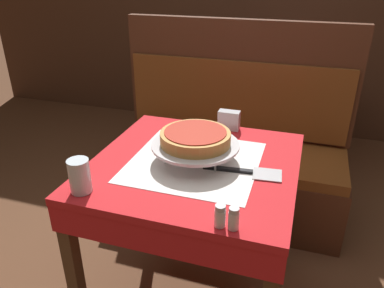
{
  "coord_description": "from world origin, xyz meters",
  "views": [
    {
      "loc": [
        0.39,
        -1.25,
        1.47
      ],
      "look_at": [
        -0.0,
        -0.02,
        0.84
      ],
      "focal_mm": 35.0,
      "sensor_mm": 36.0,
      "label": 1
    }
  ],
  "objects_px": {
    "dining_table_front": "(195,182)",
    "napkin_holder": "(229,120)",
    "water_glass_near": "(80,176)",
    "condiment_caddy": "(304,57)",
    "salt_shaker": "(220,216)",
    "pizza_pan_stand": "(194,145)",
    "deep_dish_pizza": "(194,137)",
    "booth_bench": "(227,161)",
    "pepper_shaker": "(234,218)",
    "dining_table_rear": "(288,75)",
    "pizza_server": "(246,172)"
  },
  "relations": [
    {
      "from": "dining_table_front",
      "to": "napkin_holder",
      "type": "relative_size",
      "value": 8.05
    },
    {
      "from": "water_glass_near",
      "to": "condiment_caddy",
      "type": "height_order",
      "value": "condiment_caddy"
    },
    {
      "from": "water_glass_near",
      "to": "salt_shaker",
      "type": "relative_size",
      "value": 1.65
    },
    {
      "from": "pizza_pan_stand",
      "to": "deep_dish_pizza",
      "type": "xyz_separation_m",
      "value": [
        -0.0,
        -0.0,
        0.04
      ]
    },
    {
      "from": "booth_bench",
      "to": "condiment_caddy",
      "type": "height_order",
      "value": "booth_bench"
    },
    {
      "from": "pizza_pan_stand",
      "to": "salt_shaker",
      "type": "distance_m",
      "value": 0.42
    },
    {
      "from": "pepper_shaker",
      "to": "dining_table_rear",
      "type": "bearing_deg",
      "value": 90.25
    },
    {
      "from": "pizza_server",
      "to": "condiment_caddy",
      "type": "bearing_deg",
      "value": 86.26
    },
    {
      "from": "booth_bench",
      "to": "pizza_server",
      "type": "distance_m",
      "value": 0.97
    },
    {
      "from": "dining_table_rear",
      "to": "deep_dish_pizza",
      "type": "xyz_separation_m",
      "value": [
        -0.23,
        -1.78,
        0.2
      ]
    },
    {
      "from": "dining_table_front",
      "to": "napkin_holder",
      "type": "distance_m",
      "value": 0.39
    },
    {
      "from": "pepper_shaker",
      "to": "booth_bench",
      "type": "bearing_deg",
      "value": 102.9
    },
    {
      "from": "dining_table_front",
      "to": "pepper_shaker",
      "type": "relative_size",
      "value": 10.95
    },
    {
      "from": "booth_bench",
      "to": "deep_dish_pizza",
      "type": "distance_m",
      "value": 0.96
    },
    {
      "from": "pizza_server",
      "to": "napkin_holder",
      "type": "relative_size",
      "value": 3.0
    },
    {
      "from": "pizza_pan_stand",
      "to": "deep_dish_pizza",
      "type": "bearing_deg",
      "value": -146.31
    },
    {
      "from": "dining_table_front",
      "to": "pizza_server",
      "type": "xyz_separation_m",
      "value": [
        0.21,
        -0.03,
        0.1
      ]
    },
    {
      "from": "deep_dish_pizza",
      "to": "pepper_shaker",
      "type": "height_order",
      "value": "deep_dish_pizza"
    },
    {
      "from": "pizza_pan_stand",
      "to": "pizza_server",
      "type": "bearing_deg",
      "value": -9.34
    },
    {
      "from": "napkin_holder",
      "to": "pepper_shaker",
      "type": "bearing_deg",
      "value": -76.15
    },
    {
      "from": "dining_table_rear",
      "to": "napkin_holder",
      "type": "bearing_deg",
      "value": -96.73
    },
    {
      "from": "deep_dish_pizza",
      "to": "pepper_shaker",
      "type": "distance_m",
      "value": 0.45
    },
    {
      "from": "dining_table_front",
      "to": "salt_shaker",
      "type": "relative_size",
      "value": 10.96
    },
    {
      "from": "dining_table_front",
      "to": "pepper_shaker",
      "type": "xyz_separation_m",
      "value": [
        0.23,
        -0.36,
        0.13
      ]
    },
    {
      "from": "pizza_pan_stand",
      "to": "condiment_caddy",
      "type": "bearing_deg",
      "value": 79.57
    },
    {
      "from": "napkin_holder",
      "to": "condiment_caddy",
      "type": "xyz_separation_m",
      "value": [
        0.28,
        1.48,
        -0.01
      ]
    },
    {
      "from": "water_glass_near",
      "to": "condiment_caddy",
      "type": "relative_size",
      "value": 0.66
    },
    {
      "from": "pizza_server",
      "to": "napkin_holder",
      "type": "bearing_deg",
      "value": 111.76
    },
    {
      "from": "booth_bench",
      "to": "napkin_holder",
      "type": "relative_size",
      "value": 14.31
    },
    {
      "from": "deep_dish_pizza",
      "to": "water_glass_near",
      "type": "xyz_separation_m",
      "value": [
        -0.3,
        -0.33,
        -0.04
      ]
    },
    {
      "from": "condiment_caddy",
      "to": "deep_dish_pizza",
      "type": "bearing_deg",
      "value": -100.43
    },
    {
      "from": "dining_table_rear",
      "to": "pepper_shaker",
      "type": "relative_size",
      "value": 10.2
    },
    {
      "from": "water_glass_near",
      "to": "pizza_server",
      "type": "bearing_deg",
      "value": 29.94
    },
    {
      "from": "booth_bench",
      "to": "pizza_server",
      "type": "relative_size",
      "value": 4.77
    },
    {
      "from": "deep_dish_pizza",
      "to": "water_glass_near",
      "type": "height_order",
      "value": "deep_dish_pizza"
    },
    {
      "from": "salt_shaker",
      "to": "pepper_shaker",
      "type": "distance_m",
      "value": 0.04
    },
    {
      "from": "booth_bench",
      "to": "condiment_caddy",
      "type": "distance_m",
      "value": 1.18
    },
    {
      "from": "booth_bench",
      "to": "salt_shaker",
      "type": "bearing_deg",
      "value": -79.01
    },
    {
      "from": "dining_table_rear",
      "to": "deep_dish_pizza",
      "type": "height_order",
      "value": "deep_dish_pizza"
    },
    {
      "from": "dining_table_front",
      "to": "dining_table_rear",
      "type": "height_order",
      "value": "dining_table_front"
    },
    {
      "from": "dining_table_rear",
      "to": "water_glass_near",
      "type": "height_order",
      "value": "water_glass_near"
    },
    {
      "from": "dining_table_rear",
      "to": "pizza_pan_stand",
      "type": "xyz_separation_m",
      "value": [
        -0.23,
        -1.78,
        0.17
      ]
    },
    {
      "from": "dining_table_rear",
      "to": "deep_dish_pizza",
      "type": "bearing_deg",
      "value": -97.37
    },
    {
      "from": "dining_table_rear",
      "to": "pizza_pan_stand",
      "type": "distance_m",
      "value": 1.8
    },
    {
      "from": "deep_dish_pizza",
      "to": "salt_shaker",
      "type": "xyz_separation_m",
      "value": [
        0.2,
        -0.37,
        -0.07
      ]
    },
    {
      "from": "deep_dish_pizza",
      "to": "pepper_shaker",
      "type": "relative_size",
      "value": 3.75
    },
    {
      "from": "water_glass_near",
      "to": "napkin_holder",
      "type": "distance_m",
      "value": 0.77
    },
    {
      "from": "pizza_pan_stand",
      "to": "dining_table_front",
      "type": "bearing_deg",
      "value": -65.33
    },
    {
      "from": "booth_bench",
      "to": "napkin_holder",
      "type": "distance_m",
      "value": 0.66
    },
    {
      "from": "water_glass_near",
      "to": "pepper_shaker",
      "type": "height_order",
      "value": "water_glass_near"
    }
  ]
}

